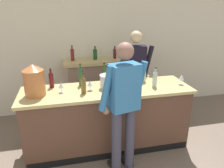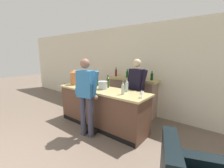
% 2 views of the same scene
% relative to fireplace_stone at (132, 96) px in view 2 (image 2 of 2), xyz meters
% --- Properties ---
extents(wall_back_panel, '(12.00, 0.07, 2.75)m').
position_rel_fireplace_stone_xyz_m(wall_back_panel, '(-0.24, 0.26, 0.79)').
color(wall_back_panel, beige).
rests_on(wall_back_panel, ground_plane).
extents(bar_counter, '(2.54, 0.76, 0.99)m').
position_rel_fireplace_stone_xyz_m(bar_counter, '(-0.20, -1.21, -0.09)').
color(bar_counter, brown).
rests_on(bar_counter, ground_plane).
extents(fireplace_stone, '(1.64, 0.52, 1.45)m').
position_rel_fireplace_stone_xyz_m(fireplace_stone, '(0.00, 0.00, 0.00)').
color(fireplace_stone, gray).
rests_on(fireplace_stone, ground_plane).
extents(potted_plant_corner, '(0.39, 0.36, 0.71)m').
position_rel_fireplace_stone_xyz_m(potted_plant_corner, '(-3.02, -0.35, -0.27)').
color(potted_plant_corner, '#4F4A39').
rests_on(potted_plant_corner, ground_plane).
extents(person_customer, '(0.65, 0.37, 1.78)m').
position_rel_fireplace_stone_xyz_m(person_customer, '(-0.11, -1.81, 0.40)').
color(person_customer, '#393849').
rests_on(person_customer, ground_plane).
extents(person_bartender, '(0.65, 0.34, 1.75)m').
position_rel_fireplace_stone_xyz_m(person_bartender, '(0.45, -0.57, 0.38)').
color(person_bartender, brown).
rests_on(person_bartender, ground_plane).
extents(copper_dispenser, '(0.29, 0.32, 0.44)m').
position_rel_fireplace_stone_xyz_m(copper_dispenser, '(-1.22, -1.24, 0.63)').
color(copper_dispenser, '#B56937').
rests_on(copper_dispenser, bar_counter).
extents(ice_bucket_steel, '(0.24, 0.24, 0.20)m').
position_rel_fireplace_stone_xyz_m(ice_bucket_steel, '(-0.18, -1.17, 0.50)').
color(ice_bucket_steel, silver).
rests_on(ice_bucket_steel, bar_counter).
extents(wine_bottle_riesling_slim, '(0.07, 0.07, 0.35)m').
position_rel_fireplace_stone_xyz_m(wine_bottle_riesling_slim, '(-0.57, -0.98, 0.55)').
color(wine_bottle_riesling_slim, '#234B29').
rests_on(wine_bottle_riesling_slim, bar_counter).
extents(wine_bottle_burgundy_dark, '(0.07, 0.07, 0.31)m').
position_rel_fireplace_stone_xyz_m(wine_bottle_burgundy_dark, '(0.52, -1.30, 0.54)').
color(wine_bottle_burgundy_dark, '#A8BCAB').
rests_on(wine_bottle_burgundy_dark, bar_counter).
extents(wine_bottle_rose_blush, '(0.07, 0.07, 0.30)m').
position_rel_fireplace_stone_xyz_m(wine_bottle_rose_blush, '(-0.56, -1.31, 0.54)').
color(wine_bottle_rose_blush, brown).
rests_on(wine_bottle_rose_blush, bar_counter).
extents(wine_bottle_merlot_tall, '(0.07, 0.07, 0.29)m').
position_rel_fireplace_stone_xyz_m(wine_bottle_merlot_tall, '(-1.01, -0.97, 0.53)').
color(wine_bottle_merlot_tall, '#4C1215').
rests_on(wine_bottle_merlot_tall, bar_counter).
extents(wine_bottle_cabernet_heavy, '(0.07, 0.07, 0.34)m').
position_rel_fireplace_stone_xyz_m(wine_bottle_cabernet_heavy, '(-0.19, -0.96, 0.55)').
color(wine_bottle_cabernet_heavy, '#25421A').
rests_on(wine_bottle_cabernet_heavy, bar_counter).
extents(wine_bottle_chardonnay_pale, '(0.08, 0.08, 0.31)m').
position_rel_fireplace_stone_xyz_m(wine_bottle_chardonnay_pale, '(0.44, -1.02, 0.54)').
color(wine_bottle_chardonnay_pale, '#A2BBB8').
rests_on(wine_bottle_chardonnay_pale, bar_counter).
extents(wine_glass_front_right, '(0.08, 0.08, 0.14)m').
position_rel_fireplace_stone_xyz_m(wine_glass_front_right, '(-0.46, -1.22, 0.51)').
color(wine_glass_front_right, silver).
rests_on(wine_glass_front_right, bar_counter).
extents(wine_glass_by_dispenser, '(0.08, 0.08, 0.17)m').
position_rel_fireplace_stone_xyz_m(wine_glass_by_dispenser, '(0.97, -1.29, 0.52)').
color(wine_glass_by_dispenser, silver).
rests_on(wine_glass_by_dispenser, bar_counter).
extents(wine_glass_mid_counter, '(0.08, 0.08, 0.16)m').
position_rel_fireplace_stone_xyz_m(wine_glass_mid_counter, '(-0.87, -1.21, 0.51)').
color(wine_glass_mid_counter, silver).
rests_on(wine_glass_mid_counter, bar_counter).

